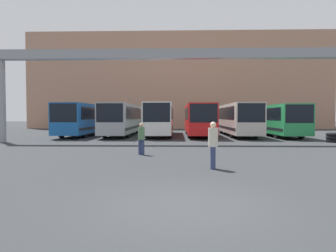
# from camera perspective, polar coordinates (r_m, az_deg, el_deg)

# --- Properties ---
(ground_plane) EXTENTS (200.00, 200.00, 0.00)m
(ground_plane) POSITION_cam_1_polar(r_m,az_deg,el_deg) (6.93, 3.80, -15.03)
(ground_plane) COLOR #2D3033
(building_backdrop) EXTENTS (48.19, 12.00, 15.22)m
(building_backdrop) POSITION_cam_1_polar(r_m,az_deg,el_deg) (52.99, 2.01, 8.02)
(building_backdrop) COLOR tan
(building_backdrop) RESTS_ON ground
(overhead_gantry) EXTENTS (27.92, 0.80, 6.97)m
(overhead_gantry) POSITION_cam_1_polar(r_m,az_deg,el_deg) (22.80, 2.37, 11.60)
(overhead_gantry) COLOR gray
(overhead_gantry) RESTS_ON ground
(bus_slot_0) EXTENTS (2.50, 10.80, 3.15)m
(bus_slot_0) POSITION_cam_1_polar(r_m,az_deg,el_deg) (31.35, -15.80, 1.51)
(bus_slot_0) COLOR #1959A5
(bus_slot_0) RESTS_ON ground
(bus_slot_1) EXTENTS (2.46, 12.07, 3.15)m
(bus_slot_1) POSITION_cam_1_polar(r_m,az_deg,el_deg) (31.03, -8.60, 1.56)
(bus_slot_1) COLOR #999EA5
(bus_slot_1) RESTS_ON ground
(bus_slot_2) EXTENTS (2.48, 11.89, 3.20)m
(bus_slot_2) POSITION_cam_1_polar(r_m,az_deg,el_deg) (30.49, -1.45, 1.62)
(bus_slot_2) COLOR silver
(bus_slot_2) RESTS_ON ground
(bus_slot_3) EXTENTS (2.48, 11.97, 3.11)m
(bus_slot_3) POSITION_cam_1_polar(r_m,az_deg,el_deg) (30.56, 5.83, 1.53)
(bus_slot_3) COLOR red
(bus_slot_3) RESTS_ON ground
(bus_slot_4) EXTENTS (2.46, 12.37, 3.15)m
(bus_slot_4) POSITION_cam_1_polar(r_m,az_deg,el_deg) (31.27, 12.90, 1.54)
(bus_slot_4) COLOR beige
(bus_slot_4) RESTS_ON ground
(bus_slot_5) EXTENTS (2.50, 10.43, 3.04)m
(bus_slot_5) POSITION_cam_1_polar(r_m,az_deg,el_deg) (31.32, 20.21, 1.35)
(bus_slot_5) COLOR #268C4C
(bus_slot_5) RESTS_ON ground
(pedestrian_far_center) EXTENTS (0.37, 0.37, 1.79)m
(pedestrian_far_center) POSITION_cam_1_polar(r_m,az_deg,el_deg) (11.50, 8.57, -3.40)
(pedestrian_far_center) COLOR navy
(pedestrian_far_center) RESTS_ON ground
(pedestrian_near_left) EXTENTS (0.34, 0.34, 1.65)m
(pedestrian_near_left) POSITION_cam_1_polar(r_m,az_deg,el_deg) (15.58, -5.10, -2.27)
(pedestrian_near_left) COLOR navy
(pedestrian_near_left) RESTS_ON ground
(tire_stack) EXTENTS (1.04, 1.04, 0.72)m
(tire_stack) POSITION_cam_1_polar(r_m,az_deg,el_deg) (26.07, 28.94, -1.94)
(tire_stack) COLOR black
(tire_stack) RESTS_ON ground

